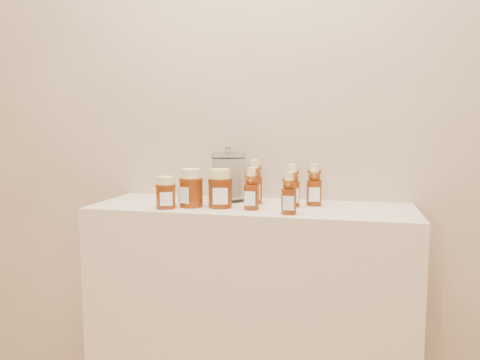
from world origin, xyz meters
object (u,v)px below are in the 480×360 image
(bear_bottle_back_left, at_px, (254,179))
(glass_canister, at_px, (228,175))
(display_table, at_px, (251,321))
(bear_bottle_front_left, at_px, (252,186))
(honey_jar_left, at_px, (191,188))

(bear_bottle_back_left, xyz_separation_m, glass_canister, (-0.11, 0.04, 0.01))
(display_table, relative_size, glass_canister, 5.69)
(bear_bottle_back_left, bearing_deg, glass_canister, 150.00)
(bear_bottle_front_left, xyz_separation_m, glass_canister, (-0.13, 0.17, 0.02))
(bear_bottle_back_left, distance_m, bear_bottle_front_left, 0.13)
(honey_jar_left, bearing_deg, display_table, 40.59)
(display_table, bearing_deg, bear_bottle_front_left, -77.94)
(bear_bottle_front_left, height_order, glass_canister, glass_canister)
(display_table, relative_size, honey_jar_left, 8.50)
(display_table, xyz_separation_m, bear_bottle_front_left, (0.02, -0.08, 0.54))
(display_table, distance_m, glass_canister, 0.57)
(bear_bottle_back_left, distance_m, honey_jar_left, 0.25)
(bear_bottle_back_left, height_order, bear_bottle_front_left, bear_bottle_back_left)
(bear_bottle_front_left, distance_m, glass_canister, 0.21)
(bear_bottle_back_left, height_order, honey_jar_left, bear_bottle_back_left)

